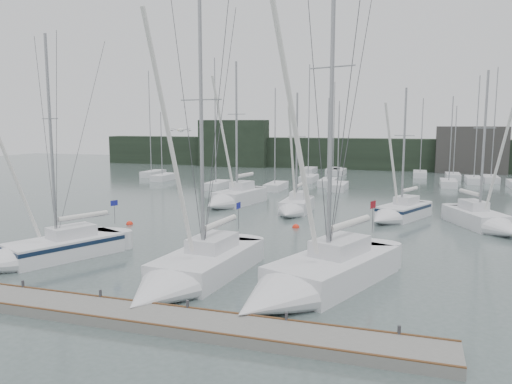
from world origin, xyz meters
TOP-DOWN VIEW (x-y plane):
  - ground at (0.00, 0.00)m, footprint 160.00×160.00m
  - dock at (0.00, -5.00)m, footprint 24.00×2.00m
  - far_treeline at (0.00, 62.00)m, footprint 90.00×4.00m
  - far_building_left at (-20.00, 60.00)m, footprint 12.00×3.00m
  - far_building_right at (18.00, 60.00)m, footprint 10.00×3.00m
  - mast_forest at (4.38, 43.33)m, footprint 54.95×25.78m
  - sailboat_near_left at (-9.27, 0.34)m, footprint 6.12×9.13m
  - sailboat_near_center at (0.30, -0.71)m, footprint 4.02×10.39m
  - sailboat_near_right at (5.94, -0.07)m, footprint 6.95×11.09m
  - sailboat_mid_b at (-5.80, 21.18)m, footprint 4.24×8.41m
  - sailboat_mid_c at (0.73, 18.87)m, footprint 2.21×6.11m
  - sailboat_mid_d at (8.95, 18.74)m, footprint 5.16×7.61m
  - sailboat_mid_e at (15.30, 17.10)m, footprint 5.37×7.93m
  - buoy_a at (-3.85, 12.96)m, footprint 0.49×0.49m
  - buoy_b at (2.13, 13.72)m, footprint 0.53×0.53m
  - buoy_c at (-10.07, 11.04)m, footprint 0.51×0.51m
  - seagull at (-0.39, 0.48)m, footprint 1.02×0.47m

SIDE VIEW (x-z plane):
  - ground at x=0.00m, z-range 0.00..0.00m
  - buoy_a at x=-3.85m, z-range -0.24..0.24m
  - buoy_b at x=2.13m, z-range -0.27..0.27m
  - buoy_c at x=-10.07m, z-range -0.26..0.26m
  - dock at x=0.00m, z-range 0.00..0.40m
  - mast_forest at x=4.38m, z-range -6.95..7.91m
  - sailboat_mid_c at x=0.73m, z-range -4.83..5.89m
  - sailboat_near_left at x=-9.27m, z-range -6.06..7.14m
  - sailboat_near_center at x=0.30m, z-range -6.86..7.95m
  - sailboat_mid_d at x=8.95m, z-range -4.97..6.07m
  - sailboat_mid_e at x=15.30m, z-range -5.46..6.57m
  - sailboat_near_right at x=5.94m, z-range -7.89..9.14m
  - sailboat_mid_b at x=-5.80m, z-range -6.33..7.59m
  - far_treeline at x=0.00m, z-range 0.00..5.00m
  - far_building_right at x=18.00m, z-range 0.00..7.00m
  - far_building_left at x=-20.00m, z-range 0.00..8.00m
  - seagull at x=-0.39m, z-range 7.15..7.35m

